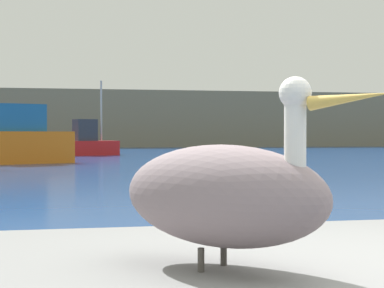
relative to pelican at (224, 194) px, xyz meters
The scene contains 5 objects.
hillside_backdrop 65.76m from the pelican, 89.24° to the left, with size 140.00×14.47×5.65m, color #7F755B.
pelican is the anchor object (origin of this frame).
fishing_boat_red 36.87m from the pelican, 89.53° to the left, with size 5.02×3.02×4.69m.
fishing_boat_orange 26.96m from the pelican, 96.76° to the left, with size 6.08×3.77×5.86m.
mooring_buoy 8.36m from the pelican, 75.68° to the left, with size 0.51×0.51×0.51m, color yellow.
Camera 1 is at (-1.57, -2.64, 1.36)m, focal length 59.04 mm.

